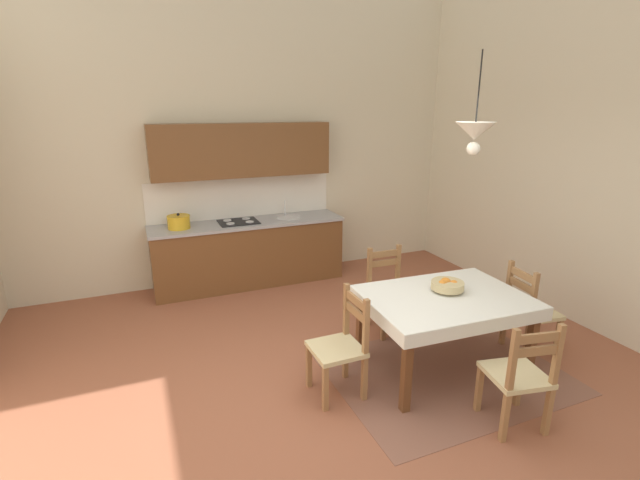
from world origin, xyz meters
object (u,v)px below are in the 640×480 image
Objects in this scene: dining_chair_window_side at (530,311)px; pendant_lamp at (475,132)px; dining_chair_kitchen_side at (389,292)px; fruit_bowl at (447,285)px; kitchen_cabinetry at (247,224)px; dining_chair_camera_side at (519,376)px; dining_table at (445,307)px; dining_chair_tv_side at (341,347)px.

dining_chair_window_side is 1.16× the size of pendant_lamp.
dining_chair_kitchen_side reaches higher than fruit_bowl.
kitchen_cabinetry is at bearing 111.94° from pendant_lamp.
dining_chair_camera_side is at bearing -92.84° from fruit_bowl.
pendant_lamp is (1.20, -2.98, 1.36)m from kitchen_cabinetry.
dining_chair_camera_side is (0.03, -0.89, -0.20)m from dining_table.
pendant_lamp is at bearing 87.29° from dining_chair_camera_side.
dining_chair_kitchen_side is at bearing -61.07° from kitchen_cabinetry.
dining_chair_camera_side is 1.04m from fruit_bowl.
dining_chair_kitchen_side is 1.16× the size of pendant_lamp.
dining_chair_camera_side reaches higher than fruit_bowl.
fruit_bowl is at bearing 170.76° from dining_chair_window_side.
dining_chair_window_side is 1.01m from fruit_bowl.
dining_chair_tv_side is 1.32m from dining_chair_kitchen_side.
dining_chair_window_side is at bearing 2.16° from pendant_lamp.
dining_chair_kitchen_side reaches higher than dining_table.
kitchen_cabinetry is 2.81× the size of dining_chair_tv_side.
dining_table is at bearing -87.42° from dining_chair_kitchen_side.
kitchen_cabinetry is 3.96m from dining_chair_camera_side.
fruit_bowl is at bearing 47.00° from dining_table.
fruit_bowl is 1.41m from pendant_lamp.
kitchen_cabinetry reaches higher than dining_chair_window_side.
dining_chair_kitchen_side is (1.00, 0.86, 0.00)m from dining_chair_tv_side.
pendant_lamp reaches higher than dining_chair_window_side.
kitchen_cabinetry is 3.04m from fruit_bowl.
dining_table is at bearing -1.93° from dining_chair_tv_side.
kitchen_cabinetry is 3.66m from dining_chair_window_side.
dining_chair_window_side is (1.00, -0.07, -0.20)m from dining_table.
dining_chair_camera_side is at bearing -140.00° from dining_chair_window_side.
fruit_bowl is (0.12, -0.81, 0.37)m from dining_chair_kitchen_side.
pendant_lamp is at bearing -68.06° from kitchen_cabinetry.
dining_table is at bearing 91.88° from dining_chair_camera_side.
dining_chair_camera_side is at bearing -72.83° from kitchen_cabinetry.
dining_chair_camera_side is (-0.98, -0.82, 0.00)m from dining_chair_window_side.
dining_chair_window_side is 1.00× the size of dining_chair_camera_side.
dining_chair_tv_side is 1.16× the size of pendant_lamp.
dining_chair_tv_side reaches higher than fruit_bowl.
dining_table is 1.62× the size of dining_chair_camera_side.
kitchen_cabinetry is 3.48m from pendant_lamp.
pendant_lamp is (0.04, 0.78, 1.77)m from dining_chair_camera_side.
dining_chair_camera_side is (1.16, -3.76, -0.41)m from kitchen_cabinetry.
pendant_lamp reaches higher than dining_table.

